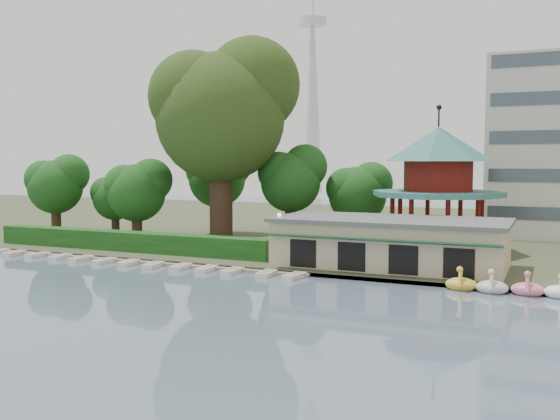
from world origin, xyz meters
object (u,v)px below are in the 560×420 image
Objects in this scene: dock at (132,260)px; pavilion at (438,176)px; big_tree at (223,107)px; boathouse at (390,242)px.

pavilion is at bearing 31.66° from dock.
big_tree is (3.18, 11.01, 14.23)m from dock.
pavilion is at bearing 10.31° from big_tree.
boathouse is at bearing -101.28° from pavilion.
pavilion is (2.00, 10.03, 5.11)m from boathouse.
dock is 2.52× the size of pavilion.
big_tree reaches higher than pavilion.
big_tree reaches higher than dock.
big_tree is at bearing -169.69° from pavilion.
pavilion reaches higher than boathouse.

